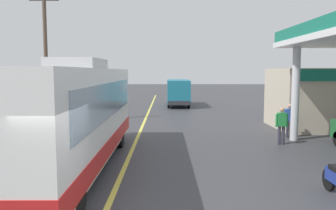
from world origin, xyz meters
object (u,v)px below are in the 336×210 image
at_px(pedestrian_by_shop, 282,124).
at_px(minibus_opposing_lane, 178,90).
at_px(coach_bus_main, 72,118).
at_px(pedestrian_near_pump, 289,119).

bearing_deg(pedestrian_by_shop, minibus_opposing_lane, 103.17).
bearing_deg(coach_bus_main, pedestrian_by_shop, 24.82).
relative_size(coach_bus_main, pedestrian_by_shop, 6.65).
bearing_deg(minibus_opposing_lane, pedestrian_by_shop, -76.83).
xyz_separation_m(minibus_opposing_lane, pedestrian_near_pump, (4.93, -15.47, -0.54)).
bearing_deg(coach_bus_main, pedestrian_near_pump, 30.63).
relative_size(minibus_opposing_lane, pedestrian_by_shop, 3.69).
bearing_deg(minibus_opposing_lane, pedestrian_near_pump, -72.31).
relative_size(coach_bus_main, pedestrian_near_pump, 6.65).
xyz_separation_m(pedestrian_near_pump, pedestrian_by_shop, (-0.94, -1.62, 0.00)).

